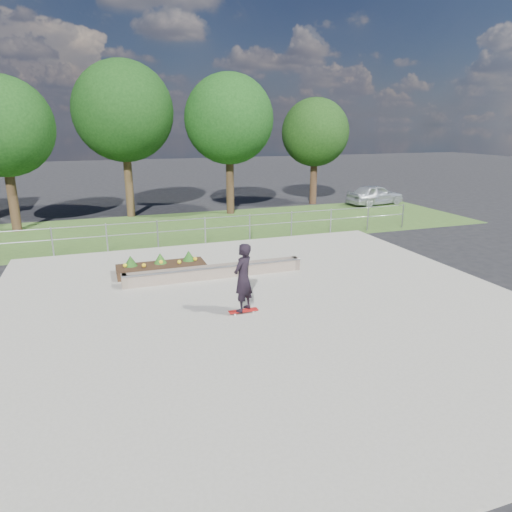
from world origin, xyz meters
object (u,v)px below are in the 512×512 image
Objects in this scene: grind_ledge at (215,272)px; parked_car at (375,195)px; planter_bed at (161,266)px; skateboarder at (243,278)px.

grind_ledge is 17.24m from parked_car.
skateboarder is (1.57, -4.38, 0.82)m from planter_bed.
planter_bed is 1.55× the size of skateboarder.
planter_bed is 4.73m from skateboarder.
parked_car reaches higher than grind_ledge.
grind_ledge is 1.57× the size of parked_car.
parked_car is at bearing 39.33° from grind_ledge.
planter_bed is at bearing 109.69° from skateboarder.
planter_bed is 0.79× the size of parked_car.
skateboarder is at bearing -90.53° from grind_ledge.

